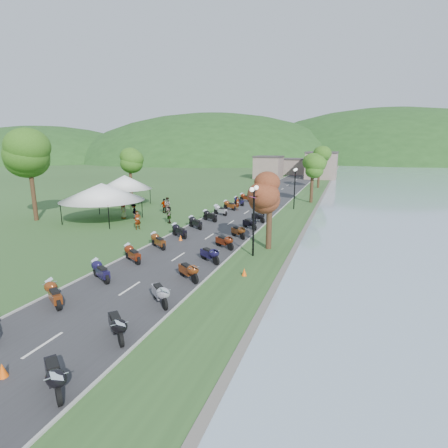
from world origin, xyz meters
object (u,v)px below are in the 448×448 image
(vendor_tent_main, at_px, (103,202))
(pedestrian_a, at_px, (138,229))
(pedestrian_b, at_px, (167,213))
(pedestrian_c, at_px, (134,219))

(vendor_tent_main, bearing_deg, pedestrian_a, -20.50)
(vendor_tent_main, relative_size, pedestrian_b, 3.07)
(pedestrian_b, bearing_deg, vendor_tent_main, 42.69)
(pedestrian_b, relative_size, pedestrian_c, 1.12)
(vendor_tent_main, height_order, pedestrian_c, vendor_tent_main)
(vendor_tent_main, distance_m, pedestrian_a, 6.20)
(vendor_tent_main, bearing_deg, pedestrian_b, 56.08)
(vendor_tent_main, height_order, pedestrian_b, vendor_tent_main)
(pedestrian_a, distance_m, pedestrian_b, 8.36)
(pedestrian_a, relative_size, pedestrian_b, 0.96)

